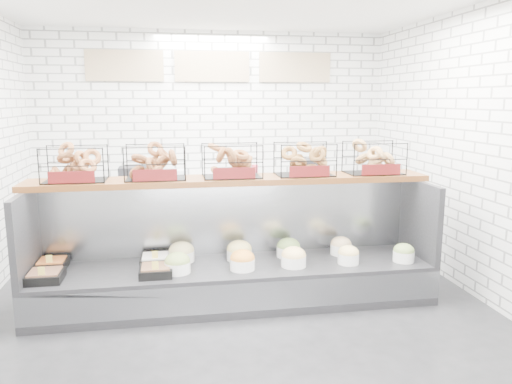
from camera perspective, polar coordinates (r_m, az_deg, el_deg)
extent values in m
plane|color=black|center=(4.99, -1.89, -13.68)|extent=(5.50, 5.50, 0.00)
cube|color=white|center=(7.30, -4.92, 6.23)|extent=(5.00, 0.02, 3.00)
cube|color=white|center=(5.50, 24.83, 3.88)|extent=(0.02, 5.50, 3.00)
cube|color=#C4AD88|center=(7.27, -14.78, 13.80)|extent=(1.05, 0.03, 0.42)
cube|color=#C4AD88|center=(7.27, -5.02, 14.10)|extent=(1.05, 0.03, 0.42)
cube|color=#C4AD88|center=(7.46, 4.48, 14.02)|extent=(1.05, 0.03, 0.42)
cube|color=black|center=(5.19, -2.37, -10.31)|extent=(4.00, 0.90, 0.40)
cube|color=#93969B|center=(4.78, -1.69, -11.93)|extent=(4.00, 0.03, 0.28)
cube|color=#93969B|center=(5.40, -2.97, -2.81)|extent=(4.00, 0.08, 0.80)
cube|color=black|center=(5.15, -24.78, -4.45)|extent=(0.06, 0.90, 0.80)
cube|color=black|center=(5.59, 18.05, -2.85)|extent=(0.06, 0.90, 0.80)
cube|color=black|center=(5.04, -22.96, -8.89)|extent=(0.32, 0.32, 0.08)
cube|color=brown|center=(5.03, -22.99, -8.51)|extent=(0.27, 0.27, 0.04)
cube|color=#EACE51|center=(4.91, -23.33, -8.32)|extent=(0.06, 0.01, 0.08)
cube|color=black|center=(5.36, -22.27, -7.69)|extent=(0.29, 0.29, 0.08)
cube|color=orange|center=(5.35, -22.29, -7.33)|extent=(0.24, 0.24, 0.04)
cube|color=#EACE51|center=(5.24, -22.57, -7.09)|extent=(0.06, 0.01, 0.08)
cube|color=black|center=(4.89, -11.37, -8.86)|extent=(0.31, 0.31, 0.08)
cube|color=brown|center=(4.87, -11.39, -8.47)|extent=(0.26, 0.26, 0.04)
cube|color=#EACE51|center=(4.75, -11.45, -8.27)|extent=(0.06, 0.01, 0.08)
cube|color=black|center=(5.20, -11.40, -7.66)|extent=(0.30, 0.30, 0.08)
cube|color=white|center=(5.19, -11.41, -7.29)|extent=(0.26, 0.26, 0.04)
cube|color=#EACE51|center=(5.07, -11.47, -7.07)|extent=(0.06, 0.01, 0.08)
cylinder|color=white|center=(4.91, -8.97, -8.48)|extent=(0.25, 0.25, 0.11)
ellipsoid|color=olive|center=(4.89, -8.99, -7.81)|extent=(0.25, 0.25, 0.17)
cylinder|color=white|center=(5.24, -8.49, -7.24)|extent=(0.27, 0.27, 0.11)
ellipsoid|color=tan|center=(5.23, -8.51, -6.61)|extent=(0.26, 0.26, 0.18)
cylinder|color=white|center=(4.95, -1.56, -8.22)|extent=(0.25, 0.25, 0.11)
ellipsoid|color=orange|center=(4.93, -1.57, -7.56)|extent=(0.24, 0.24, 0.17)
cylinder|color=white|center=(5.23, -1.91, -7.15)|extent=(0.27, 0.27, 0.11)
ellipsoid|color=#E7D176|center=(5.22, -1.92, -6.53)|extent=(0.26, 0.26, 0.18)
cylinder|color=white|center=(5.05, 4.31, -7.85)|extent=(0.25, 0.25, 0.11)
ellipsoid|color=#ECC579|center=(5.03, 4.32, -7.20)|extent=(0.25, 0.25, 0.17)
cylinder|color=white|center=(5.34, 3.72, -6.79)|extent=(0.25, 0.25, 0.11)
ellipsoid|color=#76964C|center=(5.33, 3.73, -6.18)|extent=(0.25, 0.25, 0.17)
cylinder|color=white|center=(5.20, 10.50, -7.45)|extent=(0.22, 0.22, 0.11)
ellipsoid|color=#E5C575|center=(5.18, 10.52, -6.82)|extent=(0.21, 0.21, 0.15)
cylinder|color=white|center=(5.49, 9.67, -6.46)|extent=(0.23, 0.23, 0.11)
ellipsoid|color=tan|center=(5.47, 9.69, -5.85)|extent=(0.22, 0.22, 0.16)
cylinder|color=white|center=(5.40, 16.50, -7.04)|extent=(0.22, 0.22, 0.11)
ellipsoid|color=#819B4F|center=(5.38, 16.54, -6.43)|extent=(0.21, 0.21, 0.15)
cube|color=#4E2810|center=(5.13, -2.77, 1.38)|extent=(4.10, 0.50, 0.06)
cube|color=black|center=(5.15, -20.00, 3.04)|extent=(0.60, 0.38, 0.34)
cube|color=#530F0F|center=(4.97, -20.34, 1.60)|extent=(0.42, 0.02, 0.11)
cube|color=black|center=(5.07, -11.44, 3.36)|extent=(0.60, 0.38, 0.34)
cube|color=#530F0F|center=(4.88, -11.46, 1.90)|extent=(0.42, 0.02, 0.11)
cube|color=black|center=(5.10, -2.79, 3.60)|extent=(0.60, 0.38, 0.34)
cube|color=#530F0F|center=(4.92, -2.49, 2.16)|extent=(0.42, 0.02, 0.11)
cube|color=black|center=(5.25, 5.57, 3.76)|extent=(0.60, 0.38, 0.34)
cube|color=#530F0F|center=(5.07, 6.15, 2.37)|extent=(0.42, 0.02, 0.11)
cube|color=black|center=(5.50, 13.32, 3.83)|extent=(0.60, 0.38, 0.34)
cube|color=#530F0F|center=(5.33, 14.12, 2.51)|extent=(0.42, 0.02, 0.11)
cube|color=#93969B|center=(7.14, -4.57, -2.38)|extent=(4.00, 0.60, 0.90)
cube|color=black|center=(7.01, -13.75, 1.84)|extent=(0.40, 0.30, 0.24)
cube|color=silver|center=(7.03, -9.57, 1.77)|extent=(0.35, 0.28, 0.18)
cylinder|color=#C33043|center=(7.17, -0.13, 2.26)|extent=(0.09, 0.09, 0.22)
cube|color=black|center=(7.22, 6.09, 2.57)|extent=(0.30, 0.30, 0.30)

